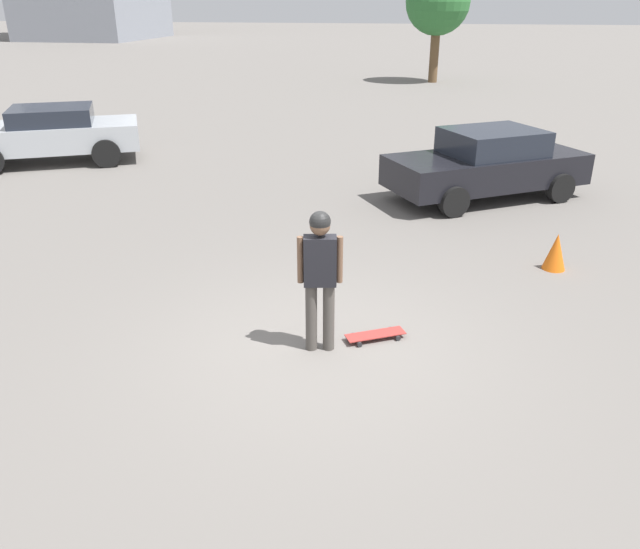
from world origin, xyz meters
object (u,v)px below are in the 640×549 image
Objects in this scene: skateboard at (375,335)px; car_parked_far at (51,133)px; person at (320,269)px; car_parked_near at (487,164)px; traffic_cone at (556,252)px.

skateboard is 0.16× the size of car_parked_far.
person reaches higher than car_parked_far.
car_parked_near is at bearing 147.20° from car_parked_far.
traffic_cone reaches higher than skateboard.
person reaches higher than skateboard.
traffic_cone is (-3.84, -0.86, -0.46)m from car_parked_near.
person reaches higher than traffic_cone.
traffic_cone is (3.13, -3.27, -0.78)m from person.
car_parked_far reaches higher than traffic_cone.
person is 0.37× the size of car_parked_far.
person is at bearing 0.27° from skateboard.
car_parked_far is at bearing 66.61° from traffic_cone.
car_parked_near is (6.61, -1.75, 0.69)m from skateboard.
car_parked_near is 7.57× the size of traffic_cone.
traffic_cone is at bearing 70.88° from car_parked_near.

